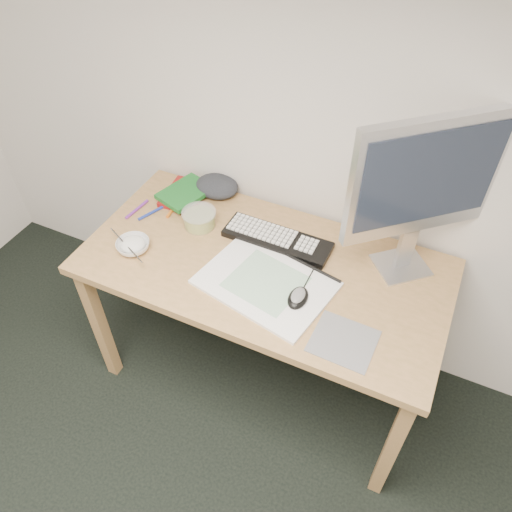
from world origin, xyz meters
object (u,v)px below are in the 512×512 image
(keyboard, at_px, (277,239))
(rice_bowl, at_px, (133,246))
(monitor, at_px, (425,182))
(sketchpad, at_px, (266,283))
(desk, at_px, (263,278))

(keyboard, relative_size, rice_bowl, 3.33)
(rice_bowl, bearing_deg, monitor, 20.13)
(sketchpad, distance_m, monitor, 0.65)
(desk, bearing_deg, keyboard, 90.27)
(desk, xyz_separation_m, sketchpad, (0.05, -0.09, 0.09))
(sketchpad, height_order, keyboard, keyboard)
(desk, relative_size, rice_bowl, 10.72)
(sketchpad, bearing_deg, keyboard, 114.41)
(keyboard, height_order, monitor, monitor)
(monitor, xyz_separation_m, rice_bowl, (-0.97, -0.36, -0.37))
(desk, relative_size, keyboard, 3.22)
(keyboard, bearing_deg, sketchpad, -76.33)
(monitor, bearing_deg, rice_bowl, 158.38)
(sketchpad, relative_size, keyboard, 1.07)
(sketchpad, bearing_deg, monitor, 46.84)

